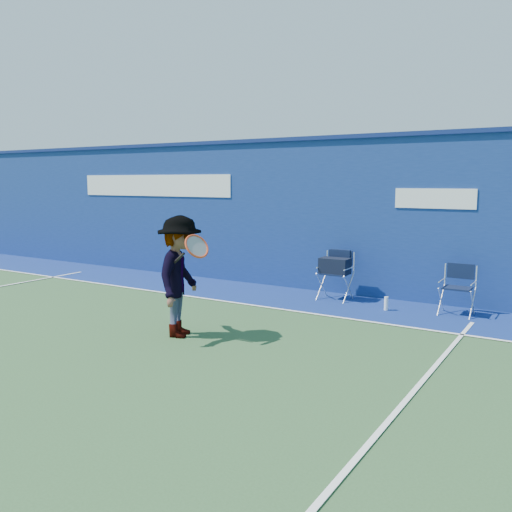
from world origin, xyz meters
The scene contains 8 objects.
ground centered at (0.00, 0.00, 0.00)m, with size 80.00×80.00×0.00m, color #2D4F2A.
stadium_wall centered at (0.00, 5.20, 1.55)m, with size 24.00×0.50×3.08m.
out_of_bounds_strip centered at (0.00, 4.10, 0.00)m, with size 24.00×1.80×0.01m, color navy.
court_lines centered at (0.00, 0.60, 0.01)m, with size 24.00×12.00×0.01m.
directors_chair_left centered at (1.97, 4.46, 0.39)m, with size 0.54×0.50×0.92m.
directors_chair_right centered at (4.17, 4.42, 0.26)m, with size 0.50×0.45×0.84m.
water_bottle centered at (3.08, 4.10, 0.12)m, with size 0.07×0.07×0.24m, color white.
tennis_player centered at (1.06, 1.07, 0.87)m, with size 1.06×1.27×1.73m.
Camera 1 is at (5.95, -4.79, 2.20)m, focal length 38.00 mm.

